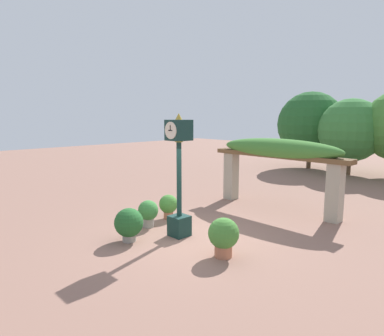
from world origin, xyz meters
The scene contains 8 objects.
ground_plane centered at (0.00, 0.00, 0.00)m, with size 60.00×60.00×0.00m, color #8E6656.
pedestal_clock centered at (-0.33, -0.19, 1.82)m, with size 0.56×0.61×3.47m.
pergola centered at (0.00, 4.28, 2.00)m, with size 5.33×1.05×2.58m.
potted_plant_near_left centered at (1.51, -0.40, 0.54)m, with size 0.76×0.76×0.97m.
potted_plant_near_right centered at (-0.95, -1.47, 0.50)m, with size 0.79×0.79×0.92m.
potted_plant_far_left centered at (-1.80, 0.64, 0.46)m, with size 0.62×0.62×0.81m.
potted_plant_far_right centered at (-1.58, -0.36, 0.47)m, with size 0.62×0.62×0.83m.
tree_line centered at (0.02, 14.10, 2.90)m, with size 12.24×4.65×5.29m.
Camera 1 is at (6.68, -6.43, 3.40)m, focal length 32.00 mm.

